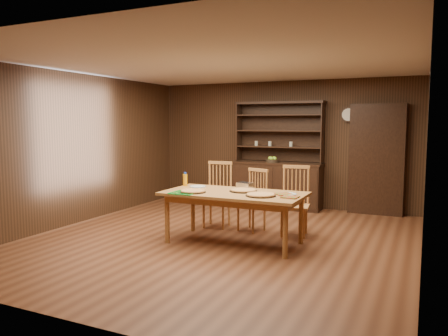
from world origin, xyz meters
The scene contains 20 objects.
floor centered at (0.00, 0.00, 0.00)m, with size 6.00×6.00×0.00m, color brown.
room_shell centered at (0.00, 0.00, 1.58)m, with size 6.00×6.00×6.00m.
china_hutch centered at (0.00, 2.75, 0.60)m, with size 1.84×0.52×2.17m.
doorway centered at (1.90, 2.90, 1.05)m, with size 1.00×0.18×2.10m, color black.
wall_clock centered at (1.35, 2.96, 1.90)m, with size 0.30×0.05×0.30m.
dining_table centered at (0.26, -0.09, 0.68)m, with size 2.03×1.01×0.75m.
chair_left centered at (-0.42, 0.79, 0.58)m, with size 0.49×0.47×1.09m.
chair_center centered at (0.25, 0.77, 0.53)m, with size 0.51×0.50×1.00m.
chair_right centered at (0.92, 0.78, 0.57)m, with size 0.50×0.48×1.08m.
pizza_left centered at (-0.27, -0.35, 0.77)m, with size 0.37×0.37×0.04m.
pizza_right centered at (0.72, -0.24, 0.77)m, with size 0.42×0.42×0.04m.
pizza_center centered at (0.36, 0.03, 0.77)m, with size 0.41×0.41×0.04m.
cooling_rack centered at (-0.35, -0.45, 0.76)m, with size 0.34×0.34×0.02m, color #0B9429, non-canonical shape.
plate_left centered at (-0.45, 0.14, 0.76)m, with size 0.25×0.25×0.02m.
plate_right centered at (1.01, 0.02, 0.76)m, with size 0.28×0.28×0.02m.
foil_dish centered at (0.28, 0.30, 0.80)m, with size 0.23×0.17×0.09m, color white.
juice_bottle centered at (-0.69, 0.16, 0.85)m, with size 0.07×0.07×0.22m.
pot_holder_a centered at (1.13, -0.19, 0.76)m, with size 0.21×0.21×0.02m, color red.
pot_holder_b centered at (0.98, 0.00, 0.76)m, with size 0.22×0.22×0.02m, color red.
fruit_bowl centered at (-0.10, 2.69, 0.98)m, with size 0.27×0.27×0.12m.
Camera 1 is at (2.75, -5.78, 1.75)m, focal length 35.00 mm.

